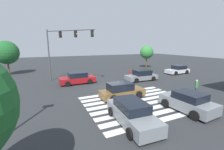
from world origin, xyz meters
TOP-DOWN VIEW (x-y plane):
  - ground_plane at (0.00, 0.00)m, footprint 109.80×109.80m
  - crosswalk_markings at (0.00, -5.78)m, footprint 9.40×7.25m
  - traffic_signal_mast at (-5.00, 5.00)m, footprint 5.29×5.29m
  - car_0 at (5.38, 1.31)m, footprint 4.68×2.28m
  - car_1 at (14.43, 2.86)m, footprint 4.51×2.12m
  - car_2 at (-0.79, -3.96)m, footprint 4.45×1.98m
  - car_3 at (-2.53, -8.57)m, footprint 2.27×4.90m
  - car_4 at (-3.54, 3.39)m, footprint 4.64×2.24m
  - car_5 at (2.51, -8.78)m, footprint 2.42×4.23m
  - pedestrian at (6.82, -6.33)m, footprint 0.41×0.41m
  - tree_corner_b at (13.53, 10.89)m, footprint 2.90×2.90m
  - tree_corner_c at (-13.03, 14.14)m, footprint 3.91×3.91m
  - fire_hydrant at (6.29, 5.98)m, footprint 0.22×0.22m

SIDE VIEW (x-z plane):
  - ground_plane at x=0.00m, z-range 0.00..0.00m
  - crosswalk_markings at x=0.00m, z-range 0.00..0.01m
  - fire_hydrant at x=6.29m, z-range 0.00..0.86m
  - car_1 at x=14.43m, z-range -0.05..1.45m
  - car_0 at x=5.38m, z-range -0.06..1.48m
  - car_2 at x=-0.79m, z-range -0.04..1.48m
  - car_4 at x=-3.54m, z-range -0.04..1.49m
  - car_3 at x=-2.53m, z-range -0.04..1.50m
  - car_5 at x=2.51m, z-range -0.04..1.51m
  - pedestrian at x=6.82m, z-range 0.08..1.65m
  - tree_corner_b at x=13.53m, z-range 1.02..5.98m
  - tree_corner_c at x=-13.03m, z-range 0.95..6.77m
  - traffic_signal_mast at x=-5.00m, z-range 1.75..8.95m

